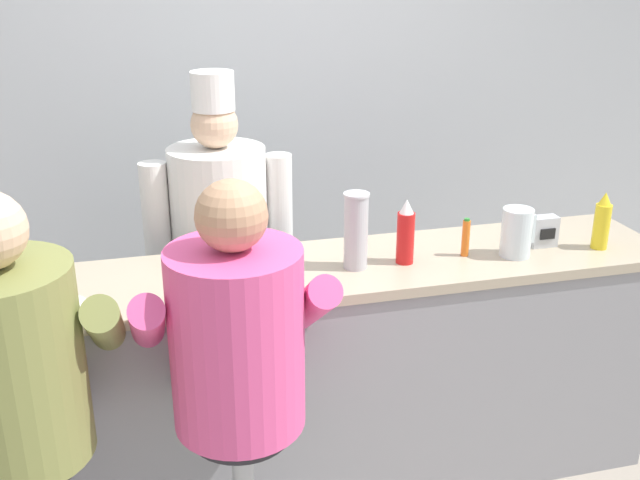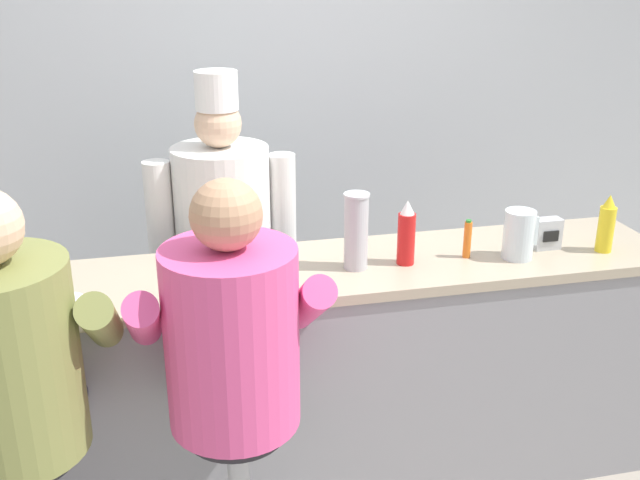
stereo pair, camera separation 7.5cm
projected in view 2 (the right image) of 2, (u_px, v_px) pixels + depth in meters
The scene contains 14 objects.
wall_back at pixel (271, 103), 4.07m from camera, with size 10.00×0.06×2.70m.
diner_counter at pixel (333, 376), 3.07m from camera, with size 2.72×0.55×1.00m.
ketchup_bottle_red at pixel (406, 234), 2.86m from camera, with size 0.07×0.07×0.26m.
mustard_bottle_yellow at pixel (606, 225), 2.98m from camera, with size 0.07×0.07×0.24m.
hot_sauce_bottle_orange at pixel (467, 239), 2.93m from camera, with size 0.03×0.03×0.16m.
water_pitcher_clear at pixel (519, 234), 2.92m from camera, with size 0.14×0.12×0.20m.
breakfast_plate at pixel (237, 290), 2.64m from camera, with size 0.25×0.25×0.05m.
cereal_bowl at pixel (65, 307), 2.49m from camera, with size 0.14×0.14×0.05m.
coffee_mug_tan at pixel (218, 257), 2.84m from camera, with size 0.14×0.09×0.09m.
cup_stack_steel at pixel (356, 231), 2.81m from camera, with size 0.10×0.10×0.30m.
napkin_dispenser_chrome at pixel (547, 234), 3.03m from camera, with size 0.11×0.07×0.13m.
diner_seated_olive at pixel (9, 367), 2.23m from camera, with size 0.65×0.64×1.54m.
diner_seated_pink at pixel (231, 345), 2.36m from camera, with size 0.64×0.63×1.52m.
cook_in_whites_near at pixel (224, 243), 3.32m from camera, with size 0.65×0.42×1.67m.
Camera 2 is at (-0.64, -2.30, 2.13)m, focal length 42.00 mm.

